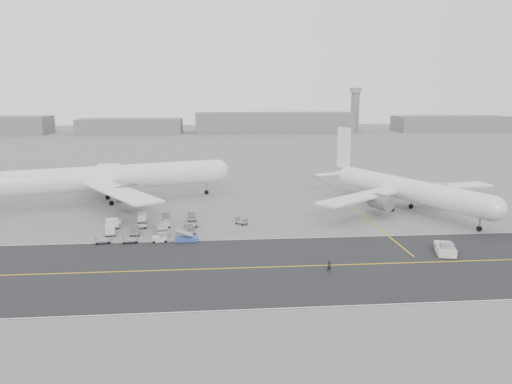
{
  "coord_description": "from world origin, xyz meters",
  "views": [
    {
      "loc": [
        -4.37,
        -94.15,
        27.69
      ],
      "look_at": [
        5.11,
        12.0,
        6.44
      ],
      "focal_mm": 35.0,
      "sensor_mm": 36.0,
      "label": 1
    }
  ],
  "objects": [
    {
      "name": "airliner_a",
      "position": [
        -30.36,
        34.09,
        6.41
      ],
      "size": [
        62.35,
        61.15,
        22.27
      ],
      "rotation": [
        0.0,
        0.0,
        1.89
      ],
      "color": "white",
      "rests_on": "ground"
    },
    {
      "name": "jet_bridge",
      "position": [
        46.73,
        22.14,
        3.98
      ],
      "size": [
        15.27,
        6.38,
        5.71
      ],
      "rotation": [
        0.0,
        0.0,
        0.25
      ],
      "color": "gray",
      "rests_on": "ground"
    },
    {
      "name": "airliner_b",
      "position": [
        40.98,
        18.7,
        5.3
      ],
      "size": [
        49.2,
        50.36,
        18.4
      ],
      "rotation": [
        0.0,
        0.0,
        0.42
      ],
      "color": "white",
      "rests_on": "ground"
    },
    {
      "name": "stray_dolly",
      "position": [
        1.75,
        9.14,
        0.0
      ],
      "size": [
        2.77,
        2.84,
        1.51
      ],
      "primitive_type": null,
      "rotation": [
        0.0,
        0.0,
        0.73
      ],
      "color": "silver",
      "rests_on": "ground"
    },
    {
      "name": "gse_cluster",
      "position": [
        -17.04,
        5.4,
        0.0
      ],
      "size": [
        26.2,
        25.42,
        2.18
      ],
      "primitive_type": null,
      "rotation": [
        0.0,
        0.0,
        0.1
      ],
      "color": "gray",
      "rests_on": "ground"
    },
    {
      "name": "control_tower",
      "position": [
        100.0,
        265.0,
        16.25
      ],
      "size": [
        7.0,
        7.0,
        31.25
      ],
      "color": "gray",
      "rests_on": "ground"
    },
    {
      "name": "taxiway",
      "position": [
        5.02,
        -17.98,
        0.01
      ],
      "size": [
        220.0,
        59.0,
        0.03
      ],
      "color": "#27282A",
      "rests_on": "ground"
    },
    {
      "name": "pushback_tug",
      "position": [
        35.97,
        -14.08,
        0.94
      ],
      "size": [
        4.51,
        8.12,
        2.3
      ],
      "rotation": [
        0.0,
        0.0,
        -0.28
      ],
      "color": "silver",
      "rests_on": "ground"
    },
    {
      "name": "horizon_buildings",
      "position": [
        30.0,
        260.0,
        0.0
      ],
      "size": [
        520.0,
        28.0,
        28.0
      ],
      "primitive_type": null,
      "color": "gray",
      "rests_on": "ground"
    },
    {
      "name": "ground_crew_a",
      "position": [
        13.71,
        -21.0,
        0.93
      ],
      "size": [
        0.77,
        0.59,
        1.86
      ],
      "primitive_type": "imported",
      "rotation": [
        0.0,
        0.0,
        0.24
      ],
      "color": "black",
      "rests_on": "ground"
    },
    {
      "name": "ground",
      "position": [
        0.0,
        0.0,
        0.0
      ],
      "size": [
        700.0,
        700.0,
        0.0
      ],
      "primitive_type": "plane",
      "color": "gray",
      "rests_on": "ground"
    }
  ]
}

